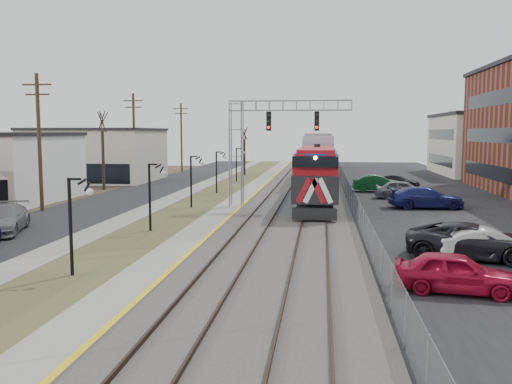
% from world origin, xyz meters
% --- Properties ---
extents(ground, '(160.00, 160.00, 0.00)m').
position_xyz_m(ground, '(0.00, 0.00, 0.00)').
color(ground, '#473D2D').
rests_on(ground, ground).
extents(street_west, '(7.00, 120.00, 0.04)m').
position_xyz_m(street_west, '(-11.50, 35.00, 0.02)').
color(street_west, black).
rests_on(street_west, ground).
extents(sidewalk, '(2.00, 120.00, 0.08)m').
position_xyz_m(sidewalk, '(-7.00, 35.00, 0.04)').
color(sidewalk, gray).
rests_on(sidewalk, ground).
extents(grass_median, '(4.00, 120.00, 0.06)m').
position_xyz_m(grass_median, '(-4.00, 35.00, 0.03)').
color(grass_median, '#404625').
rests_on(grass_median, ground).
extents(platform, '(2.00, 120.00, 0.24)m').
position_xyz_m(platform, '(-1.00, 35.00, 0.12)').
color(platform, gray).
rests_on(platform, ground).
extents(ballast_bed, '(8.00, 120.00, 0.20)m').
position_xyz_m(ballast_bed, '(4.00, 35.00, 0.10)').
color(ballast_bed, '#595651').
rests_on(ballast_bed, ground).
extents(parking_lot, '(16.00, 120.00, 0.04)m').
position_xyz_m(parking_lot, '(16.00, 35.00, 0.02)').
color(parking_lot, black).
rests_on(parking_lot, ground).
extents(platform_edge, '(0.24, 120.00, 0.01)m').
position_xyz_m(platform_edge, '(-0.12, 35.00, 0.24)').
color(platform_edge, gold).
rests_on(platform_edge, platform).
extents(track_near, '(1.58, 120.00, 0.15)m').
position_xyz_m(track_near, '(2.00, 35.00, 0.28)').
color(track_near, '#2D2119').
rests_on(track_near, ballast_bed).
extents(track_far, '(1.58, 120.00, 0.15)m').
position_xyz_m(track_far, '(5.50, 35.00, 0.28)').
color(track_far, '#2D2119').
rests_on(track_far, ballast_bed).
extents(train, '(3.00, 63.05, 5.33)m').
position_xyz_m(train, '(5.50, 54.40, 2.88)').
color(train, '#143BA3').
rests_on(train, ground).
extents(signal_gantry, '(9.00, 1.07, 8.15)m').
position_xyz_m(signal_gantry, '(1.22, 27.99, 5.59)').
color(signal_gantry, gray).
rests_on(signal_gantry, ground).
extents(lampposts, '(0.14, 62.14, 4.00)m').
position_xyz_m(lampposts, '(-4.00, 18.29, 2.00)').
color(lampposts, black).
rests_on(lampposts, ground).
extents(utility_poles, '(0.28, 80.28, 10.00)m').
position_xyz_m(utility_poles, '(-14.50, 25.00, 5.00)').
color(utility_poles, '#4C3823').
rests_on(utility_poles, ground).
extents(fence, '(0.04, 120.00, 1.60)m').
position_xyz_m(fence, '(8.20, 35.00, 0.80)').
color(fence, gray).
rests_on(fence, ground).
extents(bare_trees, '(12.30, 42.30, 5.95)m').
position_xyz_m(bare_trees, '(-12.66, 38.91, 2.70)').
color(bare_trees, '#382D23').
rests_on(bare_trees, ground).
extents(car_lot_a, '(4.57, 2.42, 1.48)m').
position_xyz_m(car_lot_a, '(10.75, 7.49, 0.74)').
color(car_lot_a, maroon).
rests_on(car_lot_a, ground).
extents(car_lot_b, '(4.47, 1.62, 1.46)m').
position_xyz_m(car_lot_b, '(13.41, 12.81, 0.73)').
color(car_lot_b, silver).
rests_on(car_lot_b, ground).
extents(car_lot_c, '(6.30, 4.02, 1.62)m').
position_xyz_m(car_lot_c, '(12.78, 13.06, 0.81)').
color(car_lot_c, black).
rests_on(car_lot_c, ground).
extents(car_lot_d, '(5.76, 2.69, 1.63)m').
position_xyz_m(car_lot_d, '(13.79, 29.85, 0.81)').
color(car_lot_d, navy).
rests_on(car_lot_d, ground).
extents(car_lot_e, '(5.00, 2.60, 1.62)m').
position_xyz_m(car_lot_e, '(12.95, 35.65, 0.81)').
color(car_lot_e, slate).
rests_on(car_lot_e, ground).
extents(car_lot_f, '(4.90, 1.73, 1.61)m').
position_xyz_m(car_lot_f, '(11.34, 41.16, 0.81)').
color(car_lot_f, '#0D441C').
rests_on(car_lot_f, ground).
extents(car_street_b, '(3.90, 5.92, 1.59)m').
position_xyz_m(car_street_b, '(-12.25, 16.49, 0.80)').
color(car_street_b, slate).
rests_on(car_street_b, ground).
extents(car_lot_g, '(4.83, 2.50, 1.34)m').
position_xyz_m(car_lot_g, '(13.71, 45.13, 0.67)').
color(car_lot_g, black).
rests_on(car_lot_g, ground).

